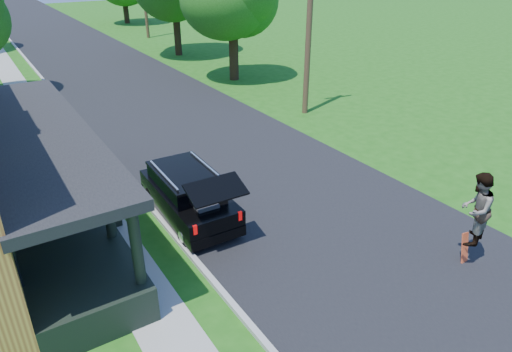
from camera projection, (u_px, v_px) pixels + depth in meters
ground at (376, 260)px, 11.97m from camera, size 140.00×140.00×0.00m
street at (129, 86)px, 27.05m from camera, size 8.00×120.00×0.02m
curb at (57, 97)px, 25.10m from camera, size 0.15×120.00×0.12m
sidewalk at (26, 101)px, 24.36m from camera, size 1.30×120.00×0.03m
black_suv at (189, 195)px, 13.57m from camera, size 1.76×4.34×2.01m
skateboarder at (476, 209)px, 11.13m from camera, size 1.12×1.00×1.92m
skateboard at (464, 250)px, 11.85m from camera, size 0.36×0.28×0.91m
utility_pole_near at (309, 18)px, 20.67m from camera, size 1.68×0.40×8.68m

